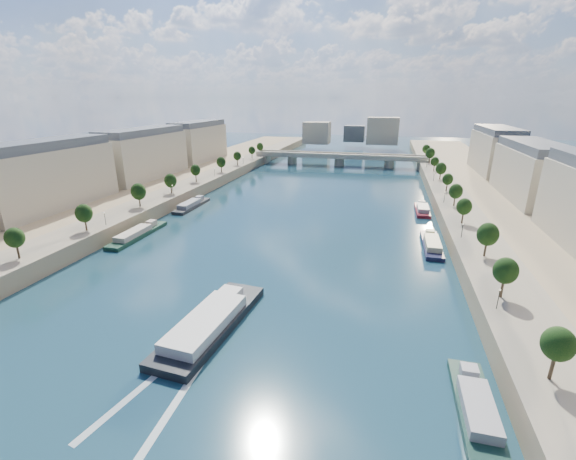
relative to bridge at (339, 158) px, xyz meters
The scene contains 17 objects.
ground 129.19m from the bridge, 90.00° to the right, with size 700.00×700.00×0.00m, color #0B2533.
quay_left 147.84m from the bridge, 119.15° to the right, with size 44.00×520.00×5.00m, color #9E8460.
quay_right 147.84m from the bridge, 60.85° to the right, with size 44.00×520.00×5.00m, color #9E8460.
pave_left 141.12m from the bridge, 113.82° to the right, with size 14.00×520.00×0.10m, color gray.
pave_right 141.12m from the bridge, 66.18° to the right, with size 14.00×520.00×0.10m, color gray.
trees_left 138.59m from the bridge, 113.40° to the right, with size 4.80×268.80×8.26m.
trees_right 131.29m from the bridge, 65.21° to the right, with size 4.80×268.80×8.26m.
lamps_left 148.70m from the bridge, 110.68° to the right, with size 0.36×200.36×4.28m.
lamps_right 134.77m from the bridge, 67.07° to the right, with size 0.36×200.36×4.28m.
buildings_left 145.14m from the bridge, 125.98° to the right, with size 16.00×226.00×23.20m.
buildings_right 145.14m from the bridge, 54.02° to the right, with size 16.00×226.00×23.20m.
skyline 90.99m from the bridge, 87.98° to the left, with size 79.00×42.00×22.00m.
bridge is the anchor object (origin of this frame).
tour_barge 196.15m from the bridge, 90.03° to the right, with size 11.46×31.79×4.23m.
wake 212.69m from the bridge, 90.03° to the right, with size 10.74×26.03×0.04m.
moored_barges_left 189.63m from the bridge, 103.89° to the right, with size 5.00×161.04×3.60m.
moored_barges_right 181.98m from the bridge, 75.52° to the right, with size 5.00×164.50×3.60m.
Camera 1 is at (30.46, -25.80, 42.45)m, focal length 24.00 mm.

